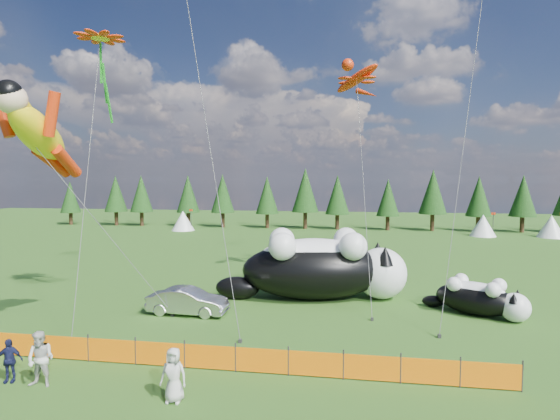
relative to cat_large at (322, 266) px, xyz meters
name	(u,v)px	position (x,y,z in m)	size (l,w,h in m)	color
ground	(231,341)	(-3.60, -7.64, -1.99)	(160.00, 160.00, 0.00)	#103A0A
safety_fence	(210,357)	(-3.60, -10.64, -1.49)	(22.06, 0.06, 1.10)	#262626
tree_line	(313,202)	(-3.60, 37.36, 2.01)	(90.00, 4.00, 8.00)	black
festival_tents	(394,224)	(7.40, 32.36, -0.59)	(50.00, 3.20, 2.80)	white
cat_large	(322,266)	(0.00, 0.00, 0.00)	(11.54, 5.44, 4.18)	black
cat_small	(480,298)	(8.45, -1.97, -1.04)	(5.01, 3.77, 2.00)	black
car	(188,301)	(-6.92, -4.21, -1.28)	(1.50, 4.29, 1.41)	silver
spectator_b	(40,359)	(-8.98, -12.83, -1.01)	(0.95, 0.56, 1.95)	beige
spectator_c	(9,360)	(-10.35, -12.68, -1.21)	(0.91, 0.47, 1.56)	#161A3E
spectator_e	(174,375)	(-4.01, -13.08, -1.10)	(0.87, 0.56, 1.78)	beige
superhero_kite	(38,134)	(-11.61, -9.12, 7.16)	(6.64, 7.21, 12.14)	yellow
gecko_kite	(357,79)	(1.97, 4.56, 12.05)	(5.68, 11.14, 16.23)	red
flower_kite	(100,41)	(-11.29, -4.69, 12.38)	(2.85, 6.21, 15.18)	red
diamond_kite_b	(481,7)	(9.11, 1.87, 15.37)	(4.12, 8.86, 20.91)	#0D95A7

